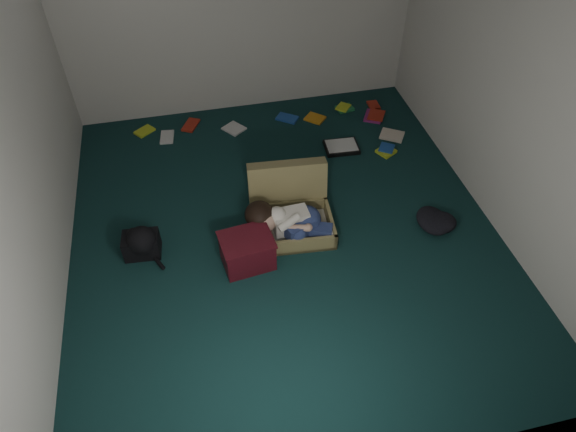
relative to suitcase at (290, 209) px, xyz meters
name	(u,v)px	position (x,y,z in m)	size (l,w,h in m)	color
floor	(285,231)	(-0.08, -0.11, -0.17)	(4.50, 4.50, 0.00)	#102F2F
wall_back	(239,3)	(-0.08, 2.14, 1.13)	(4.50, 4.50, 0.00)	silver
wall_front	(384,376)	(-0.08, -2.36, 1.13)	(4.50, 4.50, 0.00)	silver
wall_left	(15,152)	(-2.08, -0.11, 1.13)	(4.50, 4.50, 0.00)	silver
wall_right	(514,88)	(1.92, -0.11, 1.13)	(4.50, 4.50, 0.00)	silver
suitcase	(290,209)	(0.00, 0.00, 0.00)	(0.82, 0.80, 0.56)	#90844F
person	(288,221)	(-0.07, -0.19, 0.04)	(0.81, 0.44, 0.35)	white
maroon_bin	(247,251)	(-0.49, -0.42, -0.01)	(0.50, 0.41, 0.32)	#480E17
backpack	(141,244)	(-1.42, -0.09, -0.05)	(0.40, 0.32, 0.24)	black
clothing_pile	(447,227)	(1.43, -0.47, -0.09)	(0.47, 0.39, 0.15)	black
paper_tray	(341,147)	(0.83, 1.01, -0.14)	(0.39, 0.31, 0.05)	black
book_scatter	(292,125)	(0.39, 1.58, -0.16)	(3.08, 1.27, 0.02)	#C3D926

